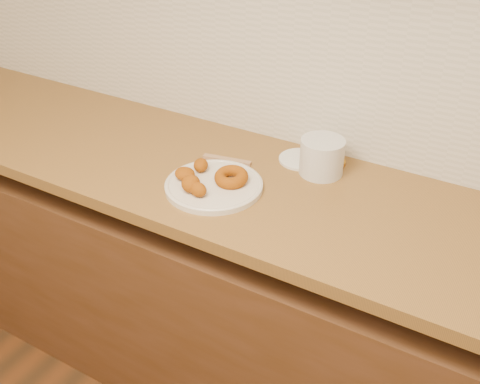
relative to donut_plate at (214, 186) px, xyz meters
name	(u,v)px	position (x,y,z in m)	size (l,w,h in m)	color
wall_back	(411,19)	(0.40, 0.40, 0.44)	(4.00, 0.02, 2.70)	#BEB192
base_cabinet	(336,342)	(0.40, 0.09, -0.52)	(3.60, 0.60, 0.77)	brown
butcher_block	(163,160)	(-0.25, 0.09, -0.03)	(2.30, 0.62, 0.04)	brown
backsplash	(401,73)	(0.40, 0.39, 0.29)	(3.60, 0.02, 0.60)	beige
donut_plate	(214,186)	(0.00, 0.00, 0.00)	(0.29, 0.29, 0.02)	silver
ring_donut	(231,177)	(0.04, 0.03, 0.03)	(0.10, 0.10, 0.03)	#98480C
fried_dough_chunks	(193,178)	(-0.05, -0.03, 0.03)	(0.15, 0.18, 0.05)	#98480C
plastic_tub	(322,157)	(0.23, 0.24, 0.05)	(0.13, 0.13, 0.11)	silver
tub_lid	(301,159)	(0.15, 0.28, 0.00)	(0.14, 0.14, 0.01)	white
brass_jar_lid	(334,162)	(0.25, 0.31, 0.00)	(0.07, 0.07, 0.01)	#B47818
wooden_utensil	(227,160)	(-0.05, 0.15, 0.00)	(0.16, 0.02, 0.01)	#A27855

